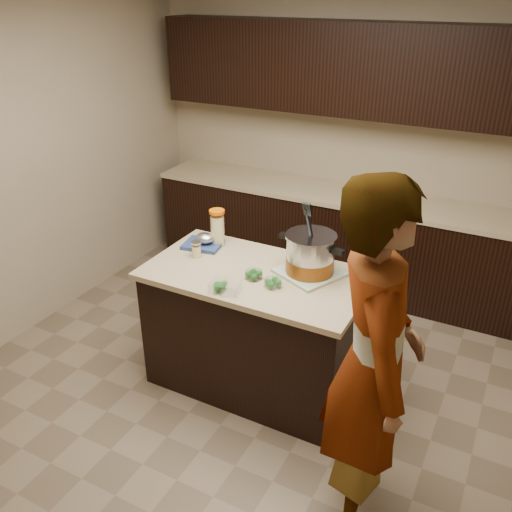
% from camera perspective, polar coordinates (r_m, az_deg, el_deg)
% --- Properties ---
extents(ground_plane, '(4.00, 4.00, 0.00)m').
position_cam_1_polar(ground_plane, '(4.05, -0.00, -12.98)').
color(ground_plane, brown).
rests_on(ground_plane, ground).
extents(room_shell, '(4.04, 4.04, 2.72)m').
position_cam_1_polar(room_shell, '(3.24, -0.00, 11.05)').
color(room_shell, tan).
rests_on(room_shell, ground).
extents(back_cabinets, '(3.60, 0.63, 2.33)m').
position_cam_1_polar(back_cabinets, '(5.01, 9.32, 7.15)').
color(back_cabinets, black).
rests_on(back_cabinets, ground).
extents(island, '(1.46, 0.81, 0.90)m').
position_cam_1_polar(island, '(3.78, -0.00, -7.70)').
color(island, black).
rests_on(island, ground).
extents(dish_towel, '(0.48, 0.48, 0.02)m').
position_cam_1_polar(dish_towel, '(3.54, 5.64, -1.74)').
color(dish_towel, '#698B5E').
rests_on(dish_towel, island).
extents(stock_pot, '(0.46, 0.38, 0.47)m').
position_cam_1_polar(stock_pot, '(3.48, 5.73, -0.01)').
color(stock_pot, '#B7B7BC').
rests_on(stock_pot, dish_towel).
extents(lemonade_pitcher, '(0.14, 0.14, 0.26)m').
position_cam_1_polar(lemonade_pitcher, '(3.88, -4.08, 2.85)').
color(lemonade_pitcher, '#E1D189').
rests_on(lemonade_pitcher, island).
extents(mason_jar, '(0.08, 0.08, 0.12)m').
position_cam_1_polar(mason_jar, '(3.75, -6.29, 0.69)').
color(mason_jar, '#E1D189').
rests_on(mason_jar, island).
extents(broccoli_tub_left, '(0.14, 0.14, 0.05)m').
position_cam_1_polar(broccoli_tub_left, '(3.46, -0.24, -2.01)').
color(broccoli_tub_left, silver).
rests_on(broccoli_tub_left, island).
extents(broccoli_tub_right, '(0.13, 0.13, 0.05)m').
position_cam_1_polar(broccoli_tub_right, '(3.37, 1.79, -2.88)').
color(broccoli_tub_right, silver).
rests_on(broccoli_tub_right, island).
extents(broccoli_tub_rect, '(0.20, 0.17, 0.07)m').
position_cam_1_polar(broccoli_tub_rect, '(3.32, -3.26, -3.31)').
color(broccoli_tub_rect, silver).
rests_on(broccoli_tub_rect, island).
extents(blue_tray, '(0.30, 0.25, 0.10)m').
position_cam_1_polar(blue_tray, '(3.90, -5.53, 1.46)').
color(blue_tray, navy).
rests_on(blue_tray, island).
extents(person, '(0.70, 0.83, 1.93)m').
position_cam_1_polar(person, '(2.69, 12.17, -11.26)').
color(person, gray).
rests_on(person, ground).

